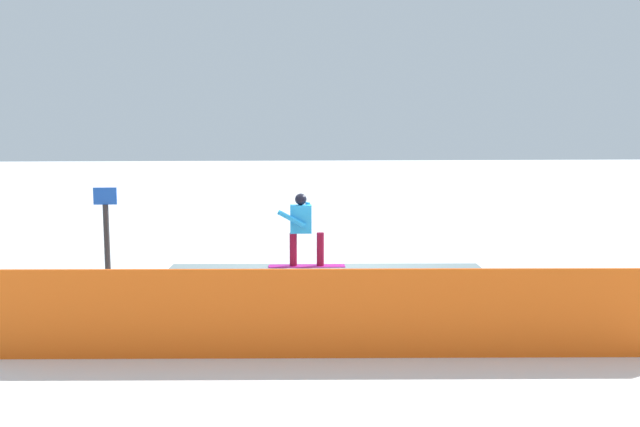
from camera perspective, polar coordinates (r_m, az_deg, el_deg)
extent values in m
plane|color=white|center=(12.84, 0.47, -7.18)|extent=(120.00, 120.00, 0.00)
cube|color=red|center=(12.78, 0.47, -5.95)|extent=(5.90, 0.83, 0.56)
cube|color=red|center=(12.81, 0.47, -6.57)|extent=(5.91, 0.84, 0.13)
cube|color=#829999|center=(12.71, 0.47, -4.63)|extent=(5.91, 0.89, 0.04)
cube|color=#B51989|center=(12.71, -1.14, -4.51)|extent=(1.46, 0.32, 0.01)
cylinder|color=maroon|center=(12.65, -2.30, -3.08)|extent=(0.15, 0.15, 0.63)
cylinder|color=maroon|center=(12.65, 0.03, -3.07)|extent=(0.15, 0.15, 0.63)
cube|color=#1F92E2|center=(12.56, -1.65, -0.47)|extent=(0.41, 0.25, 0.53)
sphere|color=black|center=(12.51, -1.66, 1.22)|extent=(0.22, 0.22, 0.22)
cylinder|color=#1F92E2|center=(12.39, -2.48, -0.46)|extent=(0.53, 0.11, 0.34)
cylinder|color=#1F92E2|center=(12.72, -1.21, -0.26)|extent=(0.17, 0.10, 0.56)
cube|color=#F65C13|center=(9.38, 2.20, -8.56)|extent=(9.94, 0.69, 1.27)
cylinder|color=#262628|center=(12.42, -17.74, -3.58)|extent=(0.10, 0.10, 1.88)
cube|color=blue|center=(12.27, -17.93, 1.43)|extent=(0.40, 0.04, 0.30)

